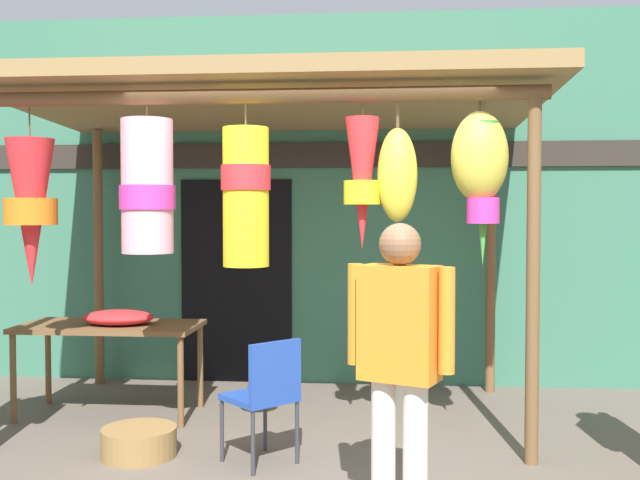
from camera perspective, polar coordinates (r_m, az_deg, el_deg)
name	(u,v)px	position (r m, az deg, el deg)	size (l,w,h in m)	color
ground_plane	(302,471)	(5.04, -1.36, -17.32)	(30.00, 30.00, 0.00)	#60564C
shop_facade	(332,200)	(7.37, 0.89, 3.09)	(11.30, 0.29, 3.60)	#387056
market_stall_canopy	(264,132)	(5.83, -4.31, 8.30)	(4.27, 2.50, 2.70)	brown
display_table	(110,333)	(6.41, -15.81, -6.89)	(1.46, 0.71, 0.76)	brown
flower_heap_on_table	(119,317)	(6.32, -15.13, -5.75)	(0.59, 0.41, 0.12)	red
folding_chair	(266,390)	(5.02, -4.16, -11.42)	(0.57, 0.57, 0.84)	#2347A8
wicker_basket_by_table	(139,442)	(5.44, -13.71, -14.82)	(0.51, 0.51, 0.20)	olive
shopper_by_bananas	(400,351)	(3.94, 6.12, -8.43)	(0.55, 0.36, 1.62)	silver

